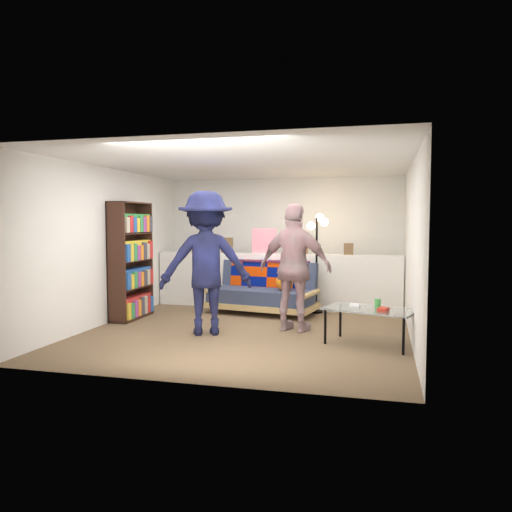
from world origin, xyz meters
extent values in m
plane|color=brown|center=(0.00, 0.00, 0.00)|extent=(5.00, 5.00, 0.00)
cube|color=silver|center=(0.00, 2.50, 1.20)|extent=(4.50, 0.10, 2.40)
cube|color=silver|center=(-2.25, 0.00, 1.20)|extent=(0.10, 5.00, 2.40)
cube|color=silver|center=(2.25, 0.00, 1.20)|extent=(0.10, 5.00, 2.40)
cube|color=white|center=(0.00, 0.00, 2.40)|extent=(4.50, 5.00, 0.10)
cube|color=silver|center=(0.00, 1.80, 0.50)|extent=(4.45, 0.15, 1.00)
cube|color=brown|center=(-1.50, 1.78, 1.11)|extent=(0.18, 0.02, 0.22)
cube|color=brown|center=(-0.90, 1.78, 1.14)|extent=(0.22, 0.02, 0.28)
cube|color=white|center=(-0.20, 1.78, 1.23)|extent=(0.45, 0.02, 0.45)
cube|color=brown|center=(0.50, 1.78, 1.13)|extent=(0.20, 0.02, 0.26)
cube|color=brown|center=(1.30, 1.78, 1.10)|extent=(0.16, 0.02, 0.20)
cube|color=tan|center=(-0.12, 1.27, 0.15)|extent=(1.97, 1.14, 0.10)
cube|color=#2D3751|center=(-0.13, 1.22, 0.31)|extent=(1.84, 0.98, 0.23)
cube|color=#2D3751|center=(-0.07, 1.58, 0.60)|extent=(1.77, 0.53, 0.55)
cylinder|color=tan|center=(-0.99, 1.42, 0.39)|extent=(0.23, 0.83, 0.09)
cylinder|color=tan|center=(0.74, 1.12, 0.39)|extent=(0.23, 0.83, 0.09)
cube|color=#041265|center=(-0.08, 1.51, 0.60)|extent=(1.41, 0.34, 0.51)
cube|color=#041265|center=(-0.06, 1.63, 0.88)|extent=(1.43, 0.48, 0.03)
sphere|color=orange|center=(0.30, 1.15, 0.57)|extent=(0.29, 0.29, 0.29)
cube|color=black|center=(-2.23, 0.35, 0.94)|extent=(0.02, 0.94, 1.89)
cube|color=black|center=(-2.08, -0.11, 0.94)|extent=(0.31, 0.02, 1.89)
cube|color=black|center=(-2.08, 0.81, 0.94)|extent=(0.31, 0.02, 1.89)
cube|color=black|center=(-2.08, 0.35, 1.87)|extent=(0.31, 0.94, 0.02)
cube|color=black|center=(-2.08, 0.35, 0.02)|extent=(0.31, 0.94, 0.04)
cube|color=black|center=(-2.08, 0.35, 0.50)|extent=(0.31, 0.90, 0.02)
cube|color=black|center=(-2.08, 0.35, 0.94)|extent=(0.31, 0.90, 0.02)
cube|color=black|center=(-2.08, 0.35, 1.38)|extent=(0.31, 0.90, 0.02)
cube|color=#B42924|center=(-2.06, 0.35, 0.21)|extent=(0.23, 0.88, 0.31)
cube|color=#224F96|center=(-2.06, 0.35, 0.67)|extent=(0.23, 0.88, 0.29)
cube|color=gold|center=(-2.06, 0.35, 1.11)|extent=(0.23, 0.88, 0.31)
cube|color=#30843C|center=(-2.06, 0.35, 1.55)|extent=(0.23, 0.88, 0.29)
cylinder|color=black|center=(1.17, -0.58, 0.22)|extent=(0.04, 0.04, 0.45)
cylinder|color=black|center=(2.13, -0.90, 0.22)|extent=(0.04, 0.04, 0.45)
cylinder|color=black|center=(1.33, -0.12, 0.22)|extent=(0.04, 0.04, 0.45)
cylinder|color=black|center=(2.28, -0.43, 0.22)|extent=(0.04, 0.04, 0.45)
cube|color=silver|center=(1.73, -0.51, 0.46)|extent=(1.26, 0.94, 0.02)
cube|color=white|center=(1.53, -0.39, 0.49)|extent=(0.15, 0.10, 0.03)
cube|color=red|center=(1.89, -0.66, 0.49)|extent=(0.16, 0.18, 0.04)
cylinder|color=green|center=(1.82, -0.40, 0.53)|extent=(0.10, 0.10, 0.11)
cylinder|color=black|center=(0.77, 1.60, 0.01)|extent=(0.26, 0.26, 0.03)
cylinder|color=black|center=(0.77, 1.60, 0.82)|extent=(0.04, 0.04, 1.65)
sphere|color=#FFC672|center=(0.66, 1.66, 1.50)|extent=(0.14, 0.14, 0.14)
sphere|color=#FFC672|center=(0.90, 1.56, 1.57)|extent=(0.14, 0.14, 0.14)
sphere|color=#FFC672|center=(0.80, 1.71, 1.65)|extent=(0.14, 0.14, 0.14)
imported|color=black|center=(-0.52, -0.40, 1.00)|extent=(1.47, 1.17, 2.00)
imported|color=#D08791|center=(0.66, 0.06, 0.92)|extent=(1.15, 0.68, 1.84)
camera|label=1|loc=(1.87, -6.95, 1.58)|focal=35.00mm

